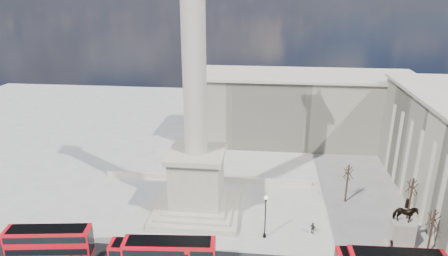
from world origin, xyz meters
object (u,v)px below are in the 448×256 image
object	(u,v)px
red_bus_b	(170,256)
victorian_lamp	(265,213)
nelsons_column	(196,139)
pedestrian_standing	(390,246)
equestrian_statue	(402,231)
red_bus_e	(50,242)
pedestrian_crossing	(313,228)

from	to	relation	value
red_bus_b	victorian_lamp	distance (m)	15.29
nelsons_column	pedestrian_standing	distance (m)	32.42
nelsons_column	equestrian_statue	world-z (taller)	nelsons_column
nelsons_column	red_bus_e	bearing A→B (deg)	-141.86
nelsons_column	pedestrian_standing	bearing A→B (deg)	-15.34
red_bus_e	equestrian_statue	size ratio (longest dim) A/B	1.45
pedestrian_crossing	equestrian_statue	bearing A→B (deg)	-150.01
equestrian_statue	red_bus_e	bearing A→B (deg)	-171.37
equestrian_statue	pedestrian_standing	size ratio (longest dim) A/B	4.24
equestrian_statue	pedestrian_standing	distance (m)	2.74
nelsons_column	victorian_lamp	xyz separation A→B (m)	(11.29, -6.41, -8.77)
victorian_lamp	pedestrian_crossing	world-z (taller)	victorian_lamp
nelsons_column	red_bus_e	size ratio (longest dim) A/B	4.25
victorian_lamp	pedestrian_standing	xyz separation A→B (m)	(17.78, -1.56, -3.19)
victorian_lamp	nelsons_column	bearing A→B (deg)	150.41
red_bus_e	victorian_lamp	size ratio (longest dim) A/B	1.67
nelsons_column	pedestrian_standing	xyz separation A→B (m)	(29.07, -7.97, -11.96)
red_bus_e	red_bus_b	bearing A→B (deg)	-11.60
victorian_lamp	pedestrian_crossing	xyz separation A→B (m)	(7.29, 1.73, -3.18)
red_bus_b	pedestrian_crossing	world-z (taller)	red_bus_b
pedestrian_standing	equestrian_statue	bearing A→B (deg)	172.62
pedestrian_standing	red_bus_b	bearing A→B (deg)	-26.85
red_bus_b	red_bus_e	size ratio (longest dim) A/B	1.04
red_bus_b	equestrian_statue	bearing A→B (deg)	10.77
victorian_lamp	pedestrian_standing	bearing A→B (deg)	-5.02
equestrian_statue	pedestrian_crossing	distance (m)	12.51
equestrian_statue	pedestrian_standing	world-z (taller)	equestrian_statue
victorian_lamp	pedestrian_standing	distance (m)	18.13
nelsons_column	victorian_lamp	bearing A→B (deg)	-29.59
equestrian_statue	pedestrian_crossing	xyz separation A→B (m)	(-12.18, 2.18, -1.85)
equestrian_statue	pedestrian_crossing	world-z (taller)	equestrian_statue
victorian_lamp	equestrian_statue	world-z (taller)	equestrian_statue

